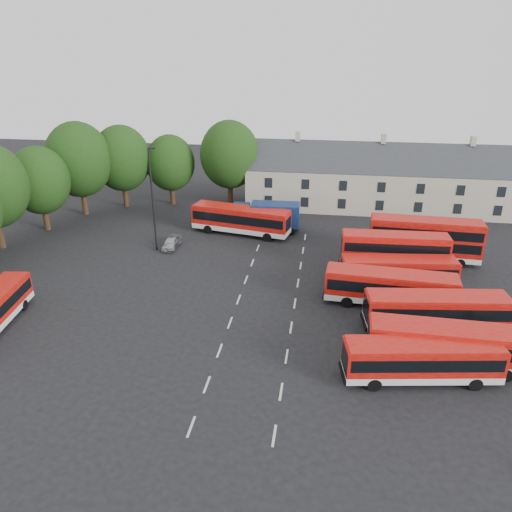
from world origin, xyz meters
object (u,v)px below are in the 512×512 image
Objects in this scene: silver_car at (171,242)px; box_truck at (267,215)px; lamppost at (153,197)px; bus_dd_south at (394,251)px; bus_row_a at (422,358)px.

box_truck is at bearing 35.85° from silver_car.
silver_car is 5.60m from lamppost.
bus_dd_south is 2.80× the size of silver_car.
silver_car is 0.32× the size of lamppost.
lamppost reaches higher than bus_row_a.
bus_dd_south reaches higher than box_truck.
bus_row_a is 31.90m from lamppost.
lamppost reaches higher than bus_dd_south.
bus_row_a is at bearing -39.17° from silver_car.
lamppost is at bearing 133.45° from bus_row_a.
bus_dd_south is 1.27× the size of box_truck.
lamppost is at bearing 172.37° from bus_dd_south.
lamppost reaches higher than silver_car.
box_truck is 11.92m from silver_car.
box_truck is 0.71× the size of lamppost.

